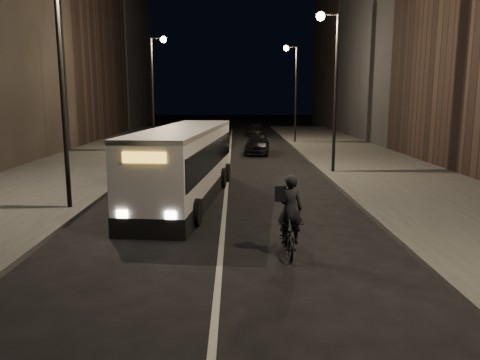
{
  "coord_description": "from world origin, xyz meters",
  "views": [
    {
      "loc": [
        0.38,
        -12.53,
        4.13
      ],
      "look_at": [
        0.54,
        2.0,
        1.5
      ],
      "focal_mm": 35.0,
      "sensor_mm": 36.0,
      "label": 1
    }
  ],
  "objects_px": {
    "car_mid": "(217,138)",
    "car_far": "(255,129)",
    "cyclist_on_bicycle": "(289,228)",
    "streetlight_right_far": "(293,81)",
    "car_near": "(257,144)",
    "city_bus": "(185,161)",
    "streetlight_left_far": "(156,78)",
    "streetlight_left_near": "(68,59)",
    "streetlight_right_mid": "(331,71)"
  },
  "relations": [
    {
      "from": "streetlight_right_mid",
      "to": "streetlight_right_far",
      "type": "xyz_separation_m",
      "value": [
        0.0,
        16.0,
        0.0
      ]
    },
    {
      "from": "streetlight_right_mid",
      "to": "streetlight_left_near",
      "type": "relative_size",
      "value": 1.0
    },
    {
      "from": "cyclist_on_bicycle",
      "to": "streetlight_left_far",
      "type": "bearing_deg",
      "value": 106.5
    },
    {
      "from": "car_near",
      "to": "streetlight_left_far",
      "type": "bearing_deg",
      "value": 176.48
    },
    {
      "from": "streetlight_right_far",
      "to": "car_far",
      "type": "bearing_deg",
      "value": 108.25
    },
    {
      "from": "cyclist_on_bicycle",
      "to": "car_far",
      "type": "distance_m",
      "value": 37.31
    },
    {
      "from": "streetlight_left_near",
      "to": "car_mid",
      "type": "relative_size",
      "value": 1.97
    },
    {
      "from": "car_mid",
      "to": "car_far",
      "type": "height_order",
      "value": "car_mid"
    },
    {
      "from": "streetlight_left_near",
      "to": "streetlight_right_mid",
      "type": "bearing_deg",
      "value": 36.88
    },
    {
      "from": "city_bus",
      "to": "cyclist_on_bicycle",
      "type": "bearing_deg",
      "value": -56.95
    },
    {
      "from": "streetlight_left_near",
      "to": "car_near",
      "type": "distance_m",
      "value": 18.95
    },
    {
      "from": "city_bus",
      "to": "cyclist_on_bicycle",
      "type": "height_order",
      "value": "city_bus"
    },
    {
      "from": "cyclist_on_bicycle",
      "to": "car_far",
      "type": "height_order",
      "value": "cyclist_on_bicycle"
    },
    {
      "from": "cyclist_on_bicycle",
      "to": "car_mid",
      "type": "distance_m",
      "value": 26.89
    },
    {
      "from": "cyclist_on_bicycle",
      "to": "car_mid",
      "type": "relative_size",
      "value": 0.53
    },
    {
      "from": "streetlight_left_near",
      "to": "car_near",
      "type": "relative_size",
      "value": 1.91
    },
    {
      "from": "streetlight_left_far",
      "to": "car_near",
      "type": "height_order",
      "value": "streetlight_left_far"
    },
    {
      "from": "car_mid",
      "to": "car_far",
      "type": "bearing_deg",
      "value": -103.19
    },
    {
      "from": "streetlight_left_far",
      "to": "city_bus",
      "type": "height_order",
      "value": "streetlight_left_far"
    },
    {
      "from": "streetlight_left_near",
      "to": "city_bus",
      "type": "bearing_deg",
      "value": 26.69
    },
    {
      "from": "city_bus",
      "to": "cyclist_on_bicycle",
      "type": "relative_size",
      "value": 5.04
    },
    {
      "from": "streetlight_left_near",
      "to": "city_bus",
      "type": "height_order",
      "value": "streetlight_left_near"
    },
    {
      "from": "streetlight_right_far",
      "to": "cyclist_on_bicycle",
      "type": "relative_size",
      "value": 3.75
    },
    {
      "from": "streetlight_left_near",
      "to": "cyclist_on_bicycle",
      "type": "relative_size",
      "value": 3.75
    },
    {
      "from": "streetlight_left_far",
      "to": "cyclist_on_bicycle",
      "type": "relative_size",
      "value": 3.75
    },
    {
      "from": "cyclist_on_bicycle",
      "to": "car_near",
      "type": "relative_size",
      "value": 0.51
    },
    {
      "from": "streetlight_left_near",
      "to": "cyclist_on_bicycle",
      "type": "xyz_separation_m",
      "value": [
        7.11,
        -4.78,
        -4.64
      ]
    },
    {
      "from": "car_mid",
      "to": "cyclist_on_bicycle",
      "type": "bearing_deg",
      "value": 101.99
    },
    {
      "from": "streetlight_right_mid",
      "to": "streetlight_right_far",
      "type": "bearing_deg",
      "value": 90.0
    },
    {
      "from": "streetlight_left_far",
      "to": "streetlight_right_mid",
      "type": "bearing_deg",
      "value": -43.16
    },
    {
      "from": "cyclist_on_bicycle",
      "to": "car_far",
      "type": "bearing_deg",
      "value": 88.02
    },
    {
      "from": "streetlight_left_near",
      "to": "car_mid",
      "type": "distance_m",
      "value": 22.83
    },
    {
      "from": "streetlight_left_far",
      "to": "car_near",
      "type": "distance_m",
      "value": 8.72
    },
    {
      "from": "car_near",
      "to": "car_far",
      "type": "height_order",
      "value": "car_near"
    },
    {
      "from": "car_near",
      "to": "streetlight_left_near",
      "type": "bearing_deg",
      "value": -108.05
    },
    {
      "from": "car_near",
      "to": "car_mid",
      "type": "height_order",
      "value": "car_near"
    },
    {
      "from": "streetlight_right_far",
      "to": "car_near",
      "type": "bearing_deg",
      "value": -115.22
    },
    {
      "from": "cyclist_on_bicycle",
      "to": "car_near",
      "type": "xyz_separation_m",
      "value": [
        0.19,
        21.64,
        0.0
      ]
    },
    {
      "from": "city_bus",
      "to": "car_near",
      "type": "relative_size",
      "value": 2.57
    },
    {
      "from": "cyclist_on_bicycle",
      "to": "car_near",
      "type": "height_order",
      "value": "cyclist_on_bicycle"
    },
    {
      "from": "streetlight_right_far",
      "to": "streetlight_left_near",
      "type": "xyz_separation_m",
      "value": [
        -10.66,
        -24.0,
        0.0
      ]
    },
    {
      "from": "city_bus",
      "to": "car_mid",
      "type": "distance_m",
      "value": 20.1
    },
    {
      "from": "cyclist_on_bicycle",
      "to": "car_mid",
      "type": "xyz_separation_m",
      "value": [
        -2.9,
        26.73,
        -0.04
      ]
    },
    {
      "from": "cyclist_on_bicycle",
      "to": "car_mid",
      "type": "height_order",
      "value": "cyclist_on_bicycle"
    },
    {
      "from": "streetlight_left_near",
      "to": "cyclist_on_bicycle",
      "type": "height_order",
      "value": "streetlight_left_near"
    },
    {
      "from": "streetlight_left_near",
      "to": "car_near",
      "type": "height_order",
      "value": "streetlight_left_near"
    },
    {
      "from": "car_mid",
      "to": "streetlight_left_near",
      "type": "bearing_deg",
      "value": 84.93
    },
    {
      "from": "cyclist_on_bicycle",
      "to": "car_mid",
      "type": "bearing_deg",
      "value": 95.35
    },
    {
      "from": "streetlight_right_far",
      "to": "city_bus",
      "type": "xyz_separation_m",
      "value": [
        -6.93,
        -22.12,
        -3.78
      ]
    },
    {
      "from": "streetlight_right_far",
      "to": "car_near",
      "type": "height_order",
      "value": "streetlight_right_far"
    }
  ]
}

